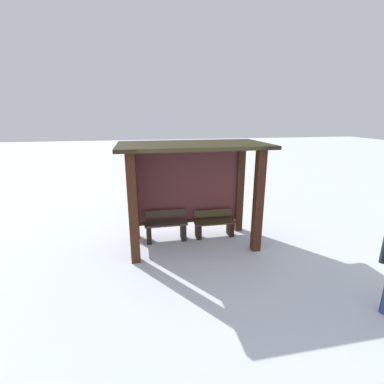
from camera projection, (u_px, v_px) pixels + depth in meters
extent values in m
plane|color=white|center=(193.00, 243.00, 6.87)|extent=(60.00, 60.00, 0.00)
cube|color=#422012|center=(133.00, 210.00, 5.71)|extent=(0.19, 0.19, 2.42)
cube|color=#422012|center=(258.00, 202.00, 6.23)|extent=(0.19, 0.19, 2.42)
cube|color=#422012|center=(134.00, 194.00, 6.85)|extent=(0.19, 0.19, 2.42)
cube|color=#422012|center=(239.00, 188.00, 7.37)|extent=(0.19, 0.19, 2.42)
cube|color=#2C2615|center=(193.00, 145.00, 6.20)|extent=(3.40, 1.80, 0.08)
cube|color=brown|center=(188.00, 185.00, 7.06)|extent=(2.62, 0.08, 1.86)
cube|color=#422012|center=(189.00, 221.00, 7.31)|extent=(2.62, 0.06, 0.08)
cube|color=brown|center=(133.00, 192.00, 6.43)|extent=(0.08, 0.66, 1.86)
cube|color=#44392D|center=(166.00, 223.00, 6.91)|extent=(1.08, 0.38, 0.04)
cube|color=#44392D|center=(165.00, 214.00, 7.02)|extent=(1.03, 0.04, 0.20)
cube|color=black|center=(183.00, 231.00, 7.06)|extent=(0.12, 0.33, 0.45)
cube|color=black|center=(149.00, 234.00, 6.89)|extent=(0.12, 0.33, 0.45)
cube|color=#473B20|center=(215.00, 222.00, 7.16)|extent=(1.08, 0.37, 0.03)
cube|color=#473B20|center=(213.00, 213.00, 7.27)|extent=(1.03, 0.04, 0.20)
cube|color=black|center=(230.00, 228.00, 7.30)|extent=(0.12, 0.32, 0.39)
cube|color=black|center=(198.00, 231.00, 7.14)|extent=(0.12, 0.32, 0.39)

